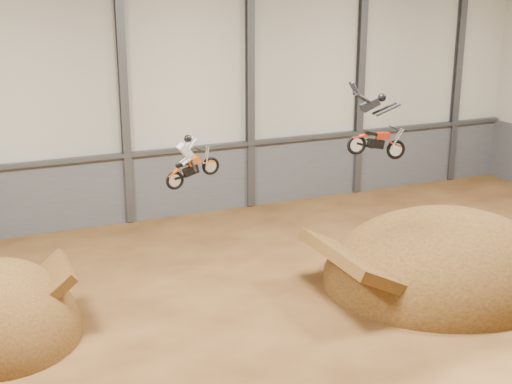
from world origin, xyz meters
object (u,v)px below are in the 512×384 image
fmx_rider_a (195,156)px  fmx_rider_b (376,122)px  landing_ramp (442,281)px  takeoff_ramp (3,336)px

fmx_rider_a → fmx_rider_b: (6.44, -1.37, 0.94)m
landing_ramp → fmx_rider_b: fmx_rider_b is taller
landing_ramp → fmx_rider_b: (-3.86, -0.39, 7.06)m
landing_ramp → fmx_rider_b: size_ratio=3.38×
fmx_rider_a → landing_ramp: bearing=-10.0°
landing_ramp → fmx_rider_b: 8.06m
takeoff_ramp → fmx_rider_a: fmx_rider_a is taller
landing_ramp → fmx_rider_a: size_ratio=5.00×
takeoff_ramp → fmx_rider_a: size_ratio=3.06×
takeoff_ramp → fmx_rider_b: bearing=-11.1°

